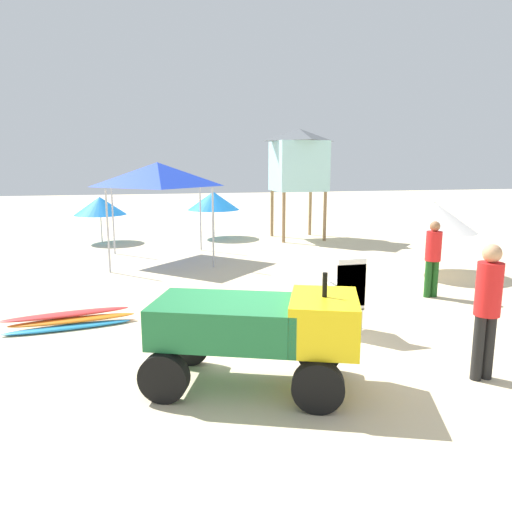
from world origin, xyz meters
name	(u,v)px	position (x,y,z in m)	size (l,w,h in m)	color
ground	(274,359)	(0.00, 0.00, 0.00)	(80.00, 80.00, 0.00)	beige
utility_cart	(258,327)	(-0.43, -0.77, 0.78)	(2.81, 2.07, 1.50)	#1E6B38
stacked_plastic_chairs	(348,290)	(1.45, 0.74, 0.74)	(0.48, 0.48, 1.29)	silver
surfboard_pile	(69,320)	(-3.06, 2.17, 0.12)	(2.23, 0.80, 0.24)	#268CCC
lifeguard_near_left	(488,302)	(2.46, -1.26, 1.04)	(0.32, 0.32, 1.79)	black
lifeguard_near_center	(433,254)	(4.12, 2.41, 0.92)	(0.32, 0.32, 1.61)	#194C19
popup_canopy	(158,175)	(-1.25, 7.80, 2.48)	(2.76, 2.76, 2.82)	#B2B2B7
lifeguard_tower	(298,160)	(3.97, 10.83, 2.93)	(1.98, 1.98, 4.04)	olive
beach_umbrella_left	(100,206)	(-3.16, 11.65, 1.31)	(1.83, 1.83, 1.63)	beige
beach_umbrella_mid	(434,217)	(5.38, 4.36, 1.47)	(2.11, 2.11, 1.84)	beige
beach_umbrella_far	(213,201)	(0.93, 11.78, 1.41)	(1.96, 1.96, 1.75)	beige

